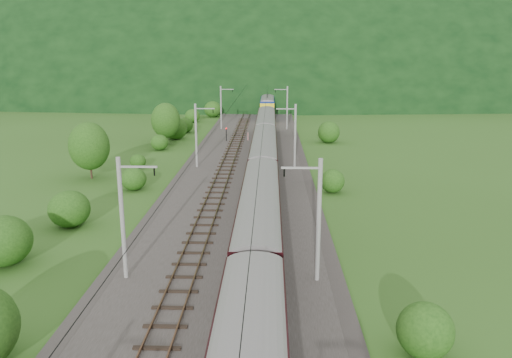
{
  "coord_description": "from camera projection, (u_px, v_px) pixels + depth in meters",
  "views": [
    {
      "loc": [
        3.15,
        -29.62,
        14.6
      ],
      "look_at": [
        1.77,
        17.03,
        2.6
      ],
      "focal_mm": 35.0,
      "sensor_mm": 36.0,
      "label": 1
    }
  ],
  "objects": [
    {
      "name": "ground",
      "position": [
        221.0,
        283.0,
        32.4
      ],
      "size": [
        600.0,
        600.0,
        0.0
      ],
      "primitive_type": "plane",
      "color": "#2E5219",
      "rests_on": "ground"
    },
    {
      "name": "hazard_post_far",
      "position": [
        255.0,
        137.0,
        81.19
      ],
      "size": [
        0.17,
        0.17,
        1.55
      ],
      "primitive_type": "cylinder",
      "color": "red",
      "rests_on": "railbed"
    },
    {
      "name": "hazard_post_near",
      "position": [
        248.0,
        136.0,
        82.27
      ],
      "size": [
        0.14,
        0.14,
        1.28
      ],
      "primitive_type": "cylinder",
      "color": "red",
      "rests_on": "railbed"
    },
    {
      "name": "catenary_left",
      "position": [
        197.0,
        134.0,
        62.44
      ],
      "size": [
        2.54,
        192.28,
        8.0
      ],
      "color": "gray",
      "rests_on": "railbed"
    },
    {
      "name": "railbed",
      "position": [
        233.0,
        228.0,
        42.05
      ],
      "size": [
        14.0,
        220.0,
        0.3
      ],
      "primitive_type": "cube",
      "color": "#38332D",
      "rests_on": "ground"
    },
    {
      "name": "catenary_right",
      "position": [
        294.0,
        135.0,
        62.08
      ],
      "size": [
        2.54,
        192.28,
        8.0
      ],
      "color": "gray",
      "rests_on": "railbed"
    },
    {
      "name": "track_right",
      "position": [
        261.0,
        225.0,
        41.92
      ],
      "size": [
        2.4,
        220.0,
        0.27
      ],
      "color": "brown",
      "rests_on": "railbed"
    },
    {
      "name": "overhead_wires",
      "position": [
        232.0,
        147.0,
        40.32
      ],
      "size": [
        4.83,
        198.0,
        0.03
      ],
      "color": "black",
      "rests_on": "ground"
    },
    {
      "name": "train",
      "position": [
        260.0,
        207.0,
        36.32
      ],
      "size": [
        3.01,
        165.75,
        5.23
      ],
      "color": "black",
      "rests_on": "ground"
    },
    {
      "name": "track_left",
      "position": [
        204.0,
        225.0,
        42.06
      ],
      "size": [
        2.4,
        220.0,
        0.27
      ],
      "color": "brown",
      "rests_on": "railbed"
    },
    {
      "name": "vegetation_right",
      "position": [
        355.0,
        189.0,
        49.19
      ],
      "size": [
        5.94,
        91.7,
        3.19
      ],
      "color": "#1D4712",
      "rests_on": "ground"
    },
    {
      "name": "mountain_main",
      "position": [
        266.0,
        77.0,
        284.1
      ],
      "size": [
        504.0,
        360.0,
        244.0
      ],
      "primitive_type": "ellipsoid",
      "color": "black",
      "rests_on": "ground"
    },
    {
      "name": "mountain_ridge",
      "position": [
        83.0,
        74.0,
        326.27
      ],
      "size": [
        336.0,
        280.0,
        132.0
      ],
      "primitive_type": "ellipsoid",
      "color": "black",
      "rests_on": "ground"
    },
    {
      "name": "signal",
      "position": [
        226.0,
        133.0,
        81.38
      ],
      "size": [
        0.24,
        0.24,
        2.19
      ],
      "color": "black",
      "rests_on": "railbed"
    },
    {
      "name": "vegetation_left",
      "position": [
        97.0,
        183.0,
        47.76
      ],
      "size": [
        12.56,
        146.63,
        6.71
      ],
      "color": "#1D4712",
      "rests_on": "ground"
    }
  ]
}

